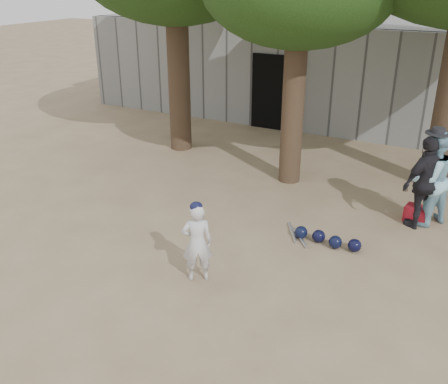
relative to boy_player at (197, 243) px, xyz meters
The scene contains 8 objects.
ground 1.04m from the boy_player, 163.71° to the left, with size 70.00×70.00×0.00m, color #937C5E.
boy_player is the anchor object (origin of this frame).
spectator_blue 4.59m from the boy_player, 51.99° to the left, with size 0.87×0.68×1.80m, color #8FC8DE.
spectator_dark 4.42m from the boy_player, 51.19° to the left, with size 1.02×0.43×1.75m, color black.
red_bag 4.54m from the boy_player, 53.33° to the left, with size 0.42×0.32×0.30m, color maroon.
back_building 10.63m from the boy_player, 94.27° to the left, with size 16.00×5.24×3.00m.
helmet_row 2.49m from the boy_player, 53.15° to the left, with size 1.19×0.30×0.23m.
bat_pile 2.26m from the boy_player, 66.02° to the left, with size 0.64×0.74×0.06m.
Camera 1 is at (4.18, -5.84, 4.36)m, focal length 40.00 mm.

